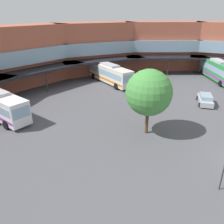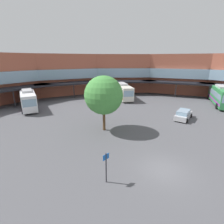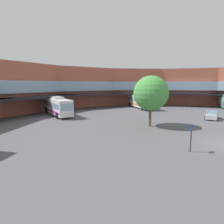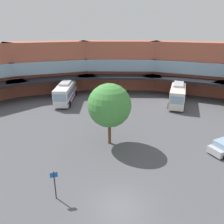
% 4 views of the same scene
% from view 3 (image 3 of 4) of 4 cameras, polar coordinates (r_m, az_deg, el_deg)
% --- Properties ---
extents(station_building, '(82.68, 46.80, 10.47)m').
position_cam_3_polar(station_building, '(33.94, -6.13, 7.42)').
color(station_building, '#AD5942').
rests_on(station_building, ground).
extents(bus_1, '(4.29, 11.06, 3.65)m').
position_cam_3_polar(bus_1, '(36.80, -17.04, 1.85)').
color(bus_1, white).
rests_on(bus_1, ground).
extents(bus_2, '(7.80, 11.78, 3.64)m').
position_cam_3_polar(bus_2, '(46.52, 8.93, 3.53)').
color(bus_2, silver).
rests_on(bus_2, ground).
extents(parked_car, '(4.73, 2.95, 1.53)m').
position_cam_3_polar(parked_car, '(36.09, 29.18, -0.80)').
color(parked_car, '#B7B7BC').
rests_on(parked_car, ground).
extents(plaza_tree, '(5.01, 5.01, 7.33)m').
position_cam_3_polar(plaza_tree, '(26.21, 12.30, 5.86)').
color(plaza_tree, brown).
rests_on(plaza_tree, ground).
extents(stop_sign_post, '(0.60, 0.12, 2.58)m').
position_cam_3_polar(stop_sign_post, '(17.68, 23.95, -6.75)').
color(stop_sign_post, '#2D2D33').
rests_on(stop_sign_post, ground).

